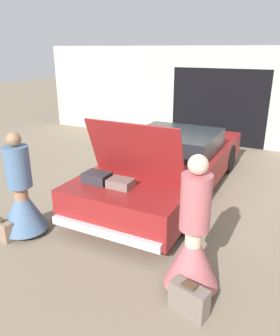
# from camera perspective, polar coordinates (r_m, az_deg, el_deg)

# --- Properties ---
(ground_plane) EXTENTS (40.00, 40.00, 0.00)m
(ground_plane) POSITION_cam_1_polar(r_m,az_deg,el_deg) (6.87, 5.08, -3.43)
(ground_plane) COLOR #7F705B
(garage_wall_back) EXTENTS (12.00, 0.14, 2.80)m
(garage_wall_back) POSITION_cam_1_polar(r_m,az_deg,el_deg) (10.03, 13.66, 11.91)
(garage_wall_back) COLOR beige
(garage_wall_back) RESTS_ON ground_plane
(car) EXTENTS (1.92, 5.00, 1.70)m
(car) POSITION_cam_1_polar(r_m,az_deg,el_deg) (6.69, 5.27, 0.81)
(car) COLOR maroon
(car) RESTS_ON ground_plane
(person_left) EXTENTS (0.71, 0.71, 1.63)m
(person_left) POSITION_cam_1_polar(r_m,az_deg,el_deg) (5.32, -19.89, -5.16)
(person_left) COLOR #997051
(person_left) RESTS_ON ground_plane
(person_right) EXTENTS (0.65, 0.65, 1.70)m
(person_right) POSITION_cam_1_polar(r_m,az_deg,el_deg) (3.92, 9.19, -13.13)
(person_right) COLOR beige
(person_right) RESTS_ON ground_plane
(suitcase_beside_left_person) EXTENTS (0.42, 0.21, 0.34)m
(suitcase_beside_left_person) POSITION_cam_1_polar(r_m,az_deg,el_deg) (5.46, -22.84, -9.86)
(suitcase_beside_left_person) COLOR #8C7259
(suitcase_beside_left_person) RESTS_ON ground_plane
(suitcase_beside_right_person) EXTENTS (0.47, 0.29, 0.38)m
(suitcase_beside_right_person) POSITION_cam_1_polar(r_m,az_deg,el_deg) (3.87, 8.51, -21.65)
(suitcase_beside_right_person) COLOR #75665B
(suitcase_beside_right_person) RESTS_ON ground_plane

